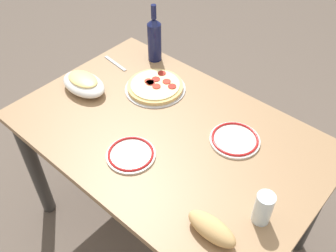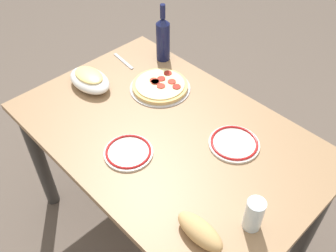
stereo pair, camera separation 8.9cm
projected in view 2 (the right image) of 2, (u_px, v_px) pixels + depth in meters
name	position (u px, v px, depth m)	size (l,w,h in m)	color
ground_plane	(168.00, 225.00, 2.10)	(8.00, 8.00, 0.00)	brown
dining_table	(168.00, 151.00, 1.67)	(1.31, 0.86, 0.74)	#93704C
pepperoni_pizza	(160.00, 86.00, 1.78)	(0.29, 0.29, 0.03)	#B7B7BC
baked_pasta_dish	(90.00, 79.00, 1.78)	(0.24, 0.15, 0.08)	white
wine_bottle	(163.00, 38.00, 1.89)	(0.07, 0.07, 0.30)	#141942
water_glass	(254.00, 214.00, 1.22)	(0.06, 0.06, 0.13)	silver
side_plate_near	(128.00, 152.00, 1.49)	(0.20, 0.20, 0.02)	white
side_plate_far	(234.00, 143.00, 1.52)	(0.21, 0.21, 0.02)	white
bread_loaf	(200.00, 231.00, 1.21)	(0.18, 0.08, 0.07)	tan
fork_right	(123.00, 61.00, 1.95)	(0.17, 0.02, 0.01)	#B7B7BC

